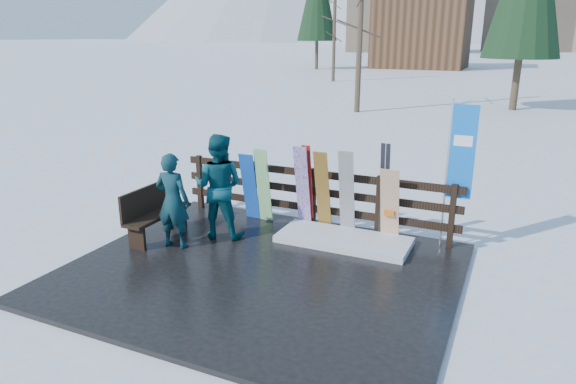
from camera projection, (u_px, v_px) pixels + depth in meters
The scene contains 18 objects.
ground at pixel (261, 274), 8.20m from camera, with size 700.00×700.00×0.00m, color white.
deck at pixel (261, 272), 8.19m from camera, with size 6.00×5.00×0.08m, color black.
fence at pixel (313, 193), 9.90m from camera, with size 5.60×0.10×1.15m.
snow_patch at pixel (344, 240), 9.22m from camera, with size 2.35×1.00×0.12m, color white.
bench at pixel (154, 210), 9.37m from camera, with size 0.41×1.50×0.97m.
snowboard_0 at pixel (250, 187), 10.20m from camera, with size 0.31×0.03×1.41m, color blue.
snowboard_1 at pixel (263, 185), 10.06m from camera, with size 0.27×0.03×1.53m, color white.
snowboard_2 at pixel (323, 191), 9.56m from camera, with size 0.26×0.03×1.62m, color orange.
snowboard_3 at pixel (303, 187), 9.71m from camera, with size 0.26×0.03×1.67m, color silver.
snowboard_4 at pixel (347, 193), 9.36m from camera, with size 0.28×0.03×1.65m, color black.
snowboard_5 at pixel (390, 205), 9.08m from camera, with size 0.33×0.03×1.42m, color silver.
ski_pair_a at pixel (308, 187), 9.74m from camera, with size 0.16×0.30×1.65m.
ski_pair_b at pixel (384, 192), 9.13m from camera, with size 0.17×0.18×1.80m.
rental_flag at pixel (458, 158), 8.63m from camera, with size 0.45×0.04×2.60m.
person_front at pixel (173, 201), 8.85m from camera, with size 0.62×0.40×1.69m, color #104A41.
person_back at pixel (219, 186), 9.30m from camera, with size 0.93×0.73×1.92m, color #0D4753.
resort_buildings at pixel (524, 3), 105.24m from camera, with size 73.00×87.60×22.60m.
trees at pixel (521, 11), 46.13m from camera, with size 42.32×68.65×12.56m.
Camera 1 is at (3.50, -6.60, 3.67)m, focal length 32.00 mm.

